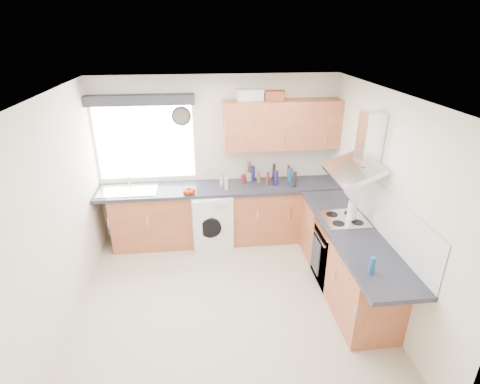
{
  "coord_description": "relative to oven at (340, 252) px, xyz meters",
  "views": [
    {
      "loc": [
        -0.24,
        -3.65,
        3.13
      ],
      "look_at": [
        0.25,
        0.85,
        1.1
      ],
      "focal_mm": 28.0,
      "sensor_mm": 36.0,
      "label": 1
    }
  ],
  "objects": [
    {
      "name": "ground_plane",
      "position": [
        -1.5,
        -0.3,
        -0.42
      ],
      "size": [
        3.6,
        3.6,
        0.0
      ],
      "primitive_type": "plane",
      "color": "beige"
    },
    {
      "name": "ceiling",
      "position": [
        -1.5,
        -0.3,
        2.08
      ],
      "size": [
        3.6,
        3.6,
        0.02
      ],
      "primitive_type": "cube",
      "color": "white",
      "rests_on": "wall_back"
    },
    {
      "name": "wall_back",
      "position": [
        -1.5,
        1.5,
        0.82
      ],
      "size": [
        3.6,
        0.02,
        2.5
      ],
      "primitive_type": "cube",
      "color": "silver",
      "rests_on": "ground_plane"
    },
    {
      "name": "wall_front",
      "position": [
        -1.5,
        -2.1,
        0.82
      ],
      "size": [
        3.6,
        0.02,
        2.5
      ],
      "primitive_type": "cube",
      "color": "silver",
      "rests_on": "ground_plane"
    },
    {
      "name": "wall_left",
      "position": [
        -3.3,
        -0.3,
        0.82
      ],
      "size": [
        0.02,
        3.6,
        2.5
      ],
      "primitive_type": "cube",
      "color": "silver",
      "rests_on": "ground_plane"
    },
    {
      "name": "wall_right",
      "position": [
        0.3,
        -0.3,
        0.82
      ],
      "size": [
        0.02,
        3.6,
        2.5
      ],
      "primitive_type": "cube",
      "color": "silver",
      "rests_on": "ground_plane"
    },
    {
      "name": "window",
      "position": [
        -2.55,
        1.49,
        1.12
      ],
      "size": [
        1.4,
        0.02,
        1.1
      ],
      "primitive_type": "cube",
      "color": "white",
      "rests_on": "wall_back"
    },
    {
      "name": "window_blind",
      "position": [
        -2.55,
        1.4,
        1.76
      ],
      "size": [
        1.5,
        0.18,
        0.14
      ],
      "primitive_type": "cube",
      "color": "#25252A",
      "rests_on": "wall_back"
    },
    {
      "name": "splashback",
      "position": [
        0.29,
        0.0,
        0.75
      ],
      "size": [
        0.01,
        3.0,
        0.54
      ],
      "primitive_type": "cube",
      "color": "white",
      "rests_on": "wall_right"
    },
    {
      "name": "base_cab_back",
      "position": [
        -1.6,
        1.21,
        0.01
      ],
      "size": [
        3.0,
        0.58,
        0.86
      ],
      "primitive_type": "cube",
      "color": "#994E2F",
      "rests_on": "ground_plane"
    },
    {
      "name": "base_cab_corner",
      "position": [
        0.0,
        1.2,
        0.01
      ],
      "size": [
        0.6,
        0.6,
        0.86
      ],
      "primitive_type": "cube",
      "color": "#994E2F",
      "rests_on": "ground_plane"
    },
    {
      "name": "base_cab_right",
      "position": [
        0.01,
        -0.15,
        0.01
      ],
      "size": [
        0.58,
        2.1,
        0.86
      ],
      "primitive_type": "cube",
      "color": "#994E2F",
      "rests_on": "ground_plane"
    },
    {
      "name": "worktop_back",
      "position": [
        -1.5,
        1.2,
        0.46
      ],
      "size": [
        3.6,
        0.62,
        0.05
      ],
      "primitive_type": "cube",
      "color": "#22232C",
      "rests_on": "base_cab_back"
    },
    {
      "name": "worktop_right",
      "position": [
        0.0,
        -0.3,
        0.46
      ],
      "size": [
        0.62,
        2.42,
        0.05
      ],
      "primitive_type": "cube",
      "color": "#22232C",
      "rests_on": "base_cab_right"
    },
    {
      "name": "sink",
      "position": [
        -2.83,
        1.2,
        0.52
      ],
      "size": [
        0.84,
        0.46,
        0.1
      ],
      "primitive_type": null,
      "color": "silver",
      "rests_on": "worktop_back"
    },
    {
      "name": "oven",
      "position": [
        0.0,
        0.0,
        0.0
      ],
      "size": [
        0.56,
        0.58,
        0.85
      ],
      "primitive_type": "cube",
      "color": "black",
      "rests_on": "ground_plane"
    },
    {
      "name": "hob_plate",
      "position": [
        0.0,
        0.0,
        0.49
      ],
      "size": [
        0.52,
        0.52,
        0.01
      ],
      "primitive_type": "cube",
      "color": "silver",
      "rests_on": "worktop_right"
    },
    {
      "name": "extractor_hood",
      "position": [
        0.1,
        -0.0,
        1.34
      ],
      "size": [
        0.52,
        0.78,
        0.66
      ],
      "primitive_type": null,
      "color": "silver",
      "rests_on": "wall_right"
    },
    {
      "name": "upper_cabinets",
      "position": [
        -0.55,
        1.32,
        1.38
      ],
      "size": [
        1.7,
        0.35,
        0.7
      ],
      "primitive_type": "cube",
      "color": "#994E2F",
      "rests_on": "wall_back"
    },
    {
      "name": "washing_machine",
      "position": [
        -1.65,
        1.1,
        0.01
      ],
      "size": [
        0.68,
        0.66,
        0.86
      ],
      "primitive_type": "cube",
      "rotation": [
        0.0,
        0.0,
        0.17
      ],
      "color": "white",
      "rests_on": "ground_plane"
    },
    {
      "name": "wall_clock",
      "position": [
        -2.0,
        1.48,
        1.5
      ],
      "size": [
        0.28,
        0.04,
        0.28
      ],
      "primitive_type": "cylinder",
      "rotation": [
        1.57,
        0.0,
        0.0
      ],
      "color": "#25252A",
      "rests_on": "wall_back"
    },
    {
      "name": "casserole",
      "position": [
        -1.03,
        1.42,
        1.8
      ],
      "size": [
        0.4,
        0.32,
        0.15
      ],
      "primitive_type": "cube",
      "rotation": [
        0.0,
        0.0,
        0.15
      ],
      "color": "white",
      "rests_on": "upper_cabinets"
    },
    {
      "name": "storage_box",
      "position": [
        -0.65,
        1.42,
        1.79
      ],
      "size": [
        0.31,
        0.28,
        0.12
      ],
      "primitive_type": "cube",
      "rotation": [
        0.0,
        0.0,
        -0.24
      ],
      "color": "#A74D29",
      "rests_on": "upper_cabinets"
    },
    {
      "name": "utensil_pot",
      "position": [
        -1.01,
        1.4,
        0.55
      ],
      "size": [
        0.09,
        0.09,
        0.13
      ],
      "primitive_type": "cylinder",
      "rotation": [
        0.0,
        0.0,
        -0.01
      ],
      "color": "gray",
      "rests_on": "worktop_back"
    },
    {
      "name": "kitchen_roll",
      "position": [
        0.08,
        -0.02,
        0.61
      ],
      "size": [
        0.13,
        0.13,
        0.25
      ],
      "primitive_type": "cylinder",
      "rotation": [
        0.0,
        0.0,
        -0.19
      ],
      "color": "white",
      "rests_on": "worktop_right"
    },
    {
      "name": "tomato_cluster",
      "position": [
        -1.94,
        1.0,
        0.52
      ],
      "size": [
        0.2,
        0.2,
        0.07
      ],
      "primitive_type": null,
      "rotation": [
        0.0,
        0.0,
        -0.33
      ],
      "color": "#B71E03",
      "rests_on": "worktop_back"
    },
    {
      "name": "jar_0",
      "position": [
        -0.96,
        1.39,
        0.6
      ],
      "size": [
        0.07,
        0.07,
        0.23
      ],
      "primitive_type": "cylinder",
      "color": "navy",
      "rests_on": "worktop_back"
    },
    {
      "name": "jar_1",
      "position": [
        -0.64,
        1.18,
        0.6
      ],
      "size": [
        0.07,
        0.07,
        0.23
      ],
      "primitive_type": "cylinder",
      "color": "navy",
      "rests_on": "worktop_back"
    },
    {
      "name": "jar_2",
      "position": [
        -0.38,
        1.07,
        0.6
      ],
      "size": [
        0.06,
        0.06,
        0.23
      ],
      "primitive_type": "cylinder",
      "color": "black",
      "rests_on": "worktop_back"
    },
    {
      "name": "jar_3",
      "position": [
        -0.39,
        1.32,
        0.58
      ],
      "size": [
        0.08,
        0.08,
        0.19
      ],
      "primitive_type": "cylinder",
      "color": "#1B5883",
      "rests_on": "worktop_back"
    },
    {
      "name": "jar_4",
      "position": [
        -1.11,
        1.29,
        0.55
      ],
      "size": [
        0.07,
        0.07,
        0.14
      ],
      "primitive_type": "cylinder",
      "color": "maroon",
      "rests_on": "worktop_back"
    },
    {
      "name": "jar_5",
      "position": [
        -1.44,
        1.24,
        0.6
      ],
      "size": [
        0.04,
        0.04,
        0.23
      ],
      "primitive_type": "cylinder",
      "color": "olive",
      "rests_on": "worktop_back"
    },
    {
      "name": "jar_6",
      "position": [
        -0.63,
        1.4,
        0.61
      ],
      "size": [
        0.05,
        0.05,
        0.25
      ],
      "primitive_type": "cylinder",
      "color": "black",
      "rests_on": "worktop_back"
    },
    {
      "name": "jar_7",
      "position": [
        -0.88,
        1.3,
        0.56
      ],
      "size": [
        0.05,
        0.05,
        0.16
      ],
      "primitive_type": "cylinder",
      "color": "brown",
      "rests_on": "worktop_back"
    },
    {
      "name": "jar_8",
      "position": [
        -0.76,
        1.17,
        0.59
      ],
      "size": [
        0.05,
        0.05,
        0.2
      ],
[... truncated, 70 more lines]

